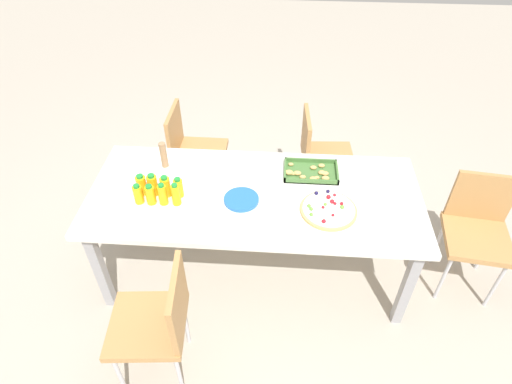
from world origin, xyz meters
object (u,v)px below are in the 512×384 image
juice_bottle_5 (153,185)px  juice_bottle_3 (176,195)px  chair_near_left (159,319)px  chair_far_right (320,153)px  juice_bottle_0 (138,194)px  juice_bottle_2 (163,194)px  fruit_pizza (328,210)px  juice_bottle_4 (142,185)px  chair_end (478,226)px  party_table (255,201)px  napkin_stack (203,214)px  juice_bottle_6 (166,187)px  chair_far_left (191,148)px  snack_tray (310,172)px  juice_bottle_7 (179,188)px  juice_bottle_1 (150,195)px  plate_stack (241,199)px  cardboard_tube (164,155)px

juice_bottle_5 → juice_bottle_3: bearing=-25.7°
chair_near_left → juice_bottle_3: size_ratio=5.55×
chair_far_right → juice_bottle_0: size_ratio=6.25×
juice_bottle_2 → fruit_pizza: juice_bottle_2 is taller
juice_bottle_4 → fruit_pizza: juice_bottle_4 is taller
chair_end → party_table: bearing=8.9°
juice_bottle_2 → napkin_stack: 0.27m
juice_bottle_2 → juice_bottle_0: bearing=-179.8°
juice_bottle_4 → napkin_stack: bearing=-22.6°
chair_far_right → juice_bottle_6: size_ratio=5.79×
juice_bottle_4 → juice_bottle_3: bearing=-19.0°
party_table → napkin_stack: napkin_stack is taller
juice_bottle_4 → chair_far_right: bearing=35.5°
chair_far_left → snack_tray: bearing=59.5°
fruit_pizza → chair_near_left: bearing=-144.1°
juice_bottle_4 → napkin_stack: juice_bottle_4 is taller
juice_bottle_0 → juice_bottle_6: size_ratio=0.93×
juice_bottle_2 → juice_bottle_4: juice_bottle_2 is taller
juice_bottle_7 → juice_bottle_6: bearing=-179.4°
chair_far_left → juice_bottle_1: (-0.05, -0.89, 0.29)m
chair_far_right → plate_stack: chair_far_right is taller
juice_bottle_3 → fruit_pizza: 0.90m
juice_bottle_2 → juice_bottle_4: 0.17m
cardboard_tube → napkin_stack: bearing=-53.8°
juice_bottle_7 → cardboard_tube: size_ratio=0.74×
chair_far_right → juice_bottle_3: bearing=-49.0°
chair_far_right → chair_far_left: bearing=-93.1°
chair_far_left → snack_tray: chair_far_left is taller
juice_bottle_6 → napkin_stack: size_ratio=0.96×
chair_far_right → juice_bottle_3: size_ratio=5.55×
chair_far_right → cardboard_tube: bearing=-66.7°
chair_far_left → napkin_stack: chair_far_left is taller
chair_near_left → fruit_pizza: (0.89, 0.64, 0.24)m
juice_bottle_3 → juice_bottle_6: (-0.08, 0.07, -0.00)m
fruit_pizza → snack_tray: fruit_pizza is taller
chair_end → juice_bottle_0: bearing=11.8°
party_table → snack_tray: size_ratio=5.90×
juice_bottle_0 → juice_bottle_1: size_ratio=0.98×
party_table → chair_end: (1.43, 0.04, -0.16)m
chair_far_left → plate_stack: chair_far_left is taller
chair_near_left → cardboard_tube: bearing=4.4°
napkin_stack → chair_far_right: bearing=53.0°
juice_bottle_6 → cardboard_tube: cardboard_tube is taller
chair_end → napkin_stack: (-1.72, -0.25, 0.24)m
juice_bottle_3 → napkin_stack: juice_bottle_3 is taller
fruit_pizza → cardboard_tube: bearing=161.2°
plate_stack → cardboard_tube: bearing=150.4°
juice_bottle_4 → juice_bottle_0: bearing=-89.1°
juice_bottle_1 → cardboard_tube: (-0.00, 0.36, 0.03)m
juice_bottle_6 → fruit_pizza: size_ratio=0.43×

